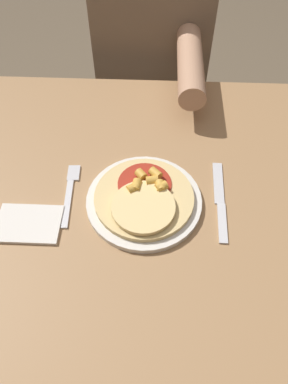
{
  "coord_description": "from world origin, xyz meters",
  "views": [
    {
      "loc": [
        0.01,
        -0.51,
        1.44
      ],
      "look_at": [
        -0.01,
        -0.02,
        0.8
      ],
      "focal_mm": 35.0,
      "sensor_mm": 36.0,
      "label": 1
    }
  ],
  "objects": [
    {
      "name": "knife",
      "position": [
        0.16,
        -0.02,
        0.76
      ],
      "size": [
        0.03,
        0.22,
        0.0
      ],
      "color": "silver",
      "rests_on": "dining_table"
    },
    {
      "name": "plate",
      "position": [
        -0.01,
        -0.02,
        0.77
      ],
      "size": [
        0.25,
        0.25,
        0.01
      ],
      "color": "silver",
      "rests_on": "dining_table"
    },
    {
      "name": "person_diner",
      "position": [
        -0.0,
        0.63,
        0.68
      ],
      "size": [
        0.36,
        0.52,
        1.16
      ],
      "color": "#2D2D38",
      "rests_on": "ground_plane"
    },
    {
      "name": "ground_plane",
      "position": [
        0.0,
        0.0,
        0.0
      ],
      "size": [
        8.0,
        8.0,
        0.0
      ],
      "primitive_type": "plane",
      "color": "brown"
    },
    {
      "name": "pizza",
      "position": [
        -0.01,
        -0.03,
        0.78
      ],
      "size": [
        0.22,
        0.22,
        0.04
      ],
      "color": "#DBBC7A",
      "rests_on": "plate"
    },
    {
      "name": "fork",
      "position": [
        -0.18,
        0.0,
        0.76
      ],
      "size": [
        0.03,
        0.18,
        0.0
      ],
      "color": "silver",
      "rests_on": "dining_table"
    },
    {
      "name": "napkin",
      "position": [
        -0.25,
        -0.09,
        0.76
      ],
      "size": [
        0.14,
        0.1,
        0.01
      ],
      "color": "silver",
      "rests_on": "dining_table"
    },
    {
      "name": "dining_table",
      "position": [
        0.0,
        0.0,
        0.65
      ],
      "size": [
        1.29,
        0.84,
        0.76
      ],
      "color": "#9E754C",
      "rests_on": "ground_plane"
    }
  ]
}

